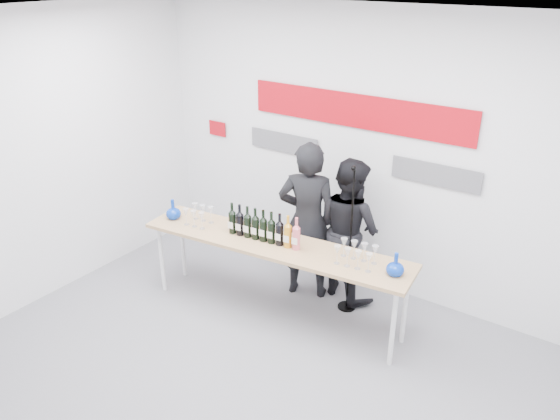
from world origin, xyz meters
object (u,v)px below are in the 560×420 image
Objects in this scene: presenter_left at (308,221)px; presenter_right at (349,229)px; tasting_table at (274,249)px; mic_stand at (349,268)px.

presenter_right is at bearing -168.82° from presenter_left.
presenter_right reaches higher than tasting_table.
presenter_right is at bearing 56.10° from tasting_table.
presenter_left is at bearing 169.97° from mic_stand.
mic_stand is at bearing 36.59° from tasting_table.
presenter_right is 0.42m from mic_stand.
tasting_table is at bearing 82.46° from presenter_right.
presenter_right is (0.40, 0.78, 0.01)m from tasting_table.
presenter_left reaches higher than tasting_table.
tasting_table is 1.81× the size of presenter_right.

